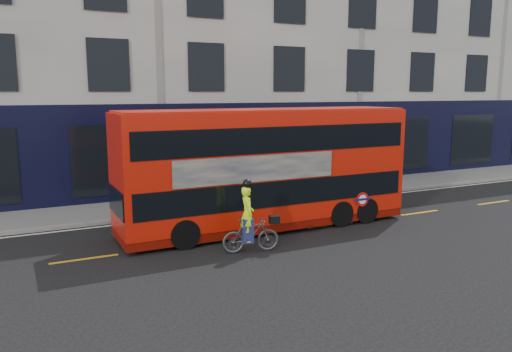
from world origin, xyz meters
TOP-DOWN VIEW (x-y plane):
  - ground at (0.00, 0.00)m, footprint 120.00×120.00m
  - pavement at (0.00, 6.50)m, footprint 60.00×3.00m
  - kerb at (0.00, 5.00)m, footprint 60.00×0.12m
  - building_terrace at (0.00, 12.94)m, footprint 50.00×10.07m
  - road_edge_line at (0.00, 4.70)m, footprint 58.00×0.10m
  - lane_dashes at (0.00, 1.50)m, footprint 58.00×0.12m
  - bus at (1.93, 2.20)m, footprint 9.80×2.36m
  - cyclist at (0.30, 0.09)m, footprint 1.69×0.79m

SIDE VIEW (x-z plane):
  - ground at x=0.00m, z-range 0.00..0.00m
  - road_edge_line at x=0.00m, z-range 0.00..0.01m
  - lane_dashes at x=0.00m, z-range 0.00..0.01m
  - pavement at x=0.00m, z-range 0.00..0.12m
  - kerb at x=0.00m, z-range 0.00..0.13m
  - cyclist at x=0.30m, z-range -0.35..1.75m
  - bus at x=1.93m, z-range 0.05..3.98m
  - building_terrace at x=0.00m, z-range -0.01..14.99m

